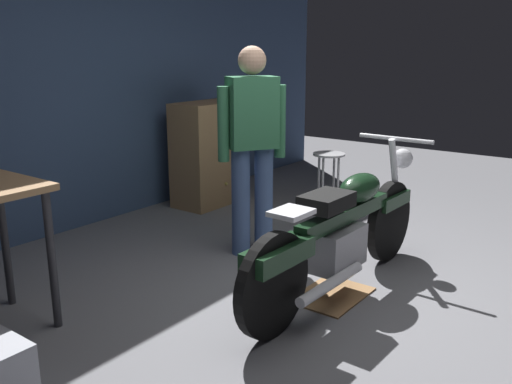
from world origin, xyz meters
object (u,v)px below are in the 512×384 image
at_px(wooden_dresser, 210,154).
at_px(shop_stool, 329,167).
at_px(person_standing, 252,142).
at_px(motorcycle, 342,230).

bearing_deg(wooden_dresser, shop_stool, -73.71).
relative_size(person_standing, shop_stool, 2.61).
bearing_deg(motorcycle, wooden_dresser, 63.95).
distance_m(motorcycle, person_standing, 1.09).
distance_m(motorcycle, shop_stool, 1.81).
distance_m(shop_stool, wooden_dresser, 1.31).
bearing_deg(motorcycle, person_standing, 77.25).
bearing_deg(person_standing, shop_stool, -147.38).
height_order(shop_stool, wooden_dresser, wooden_dresser).
height_order(person_standing, wooden_dresser, person_standing).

